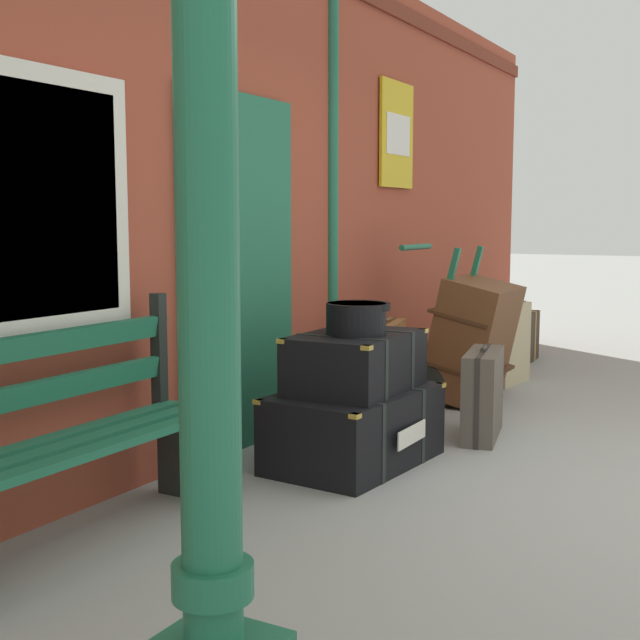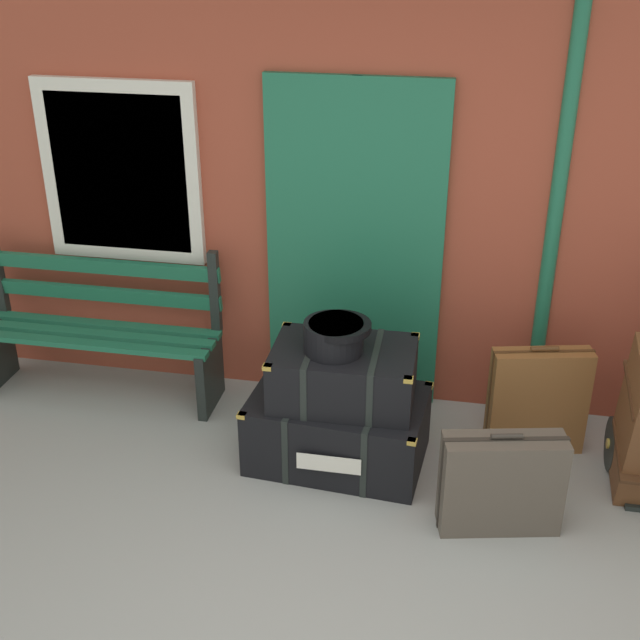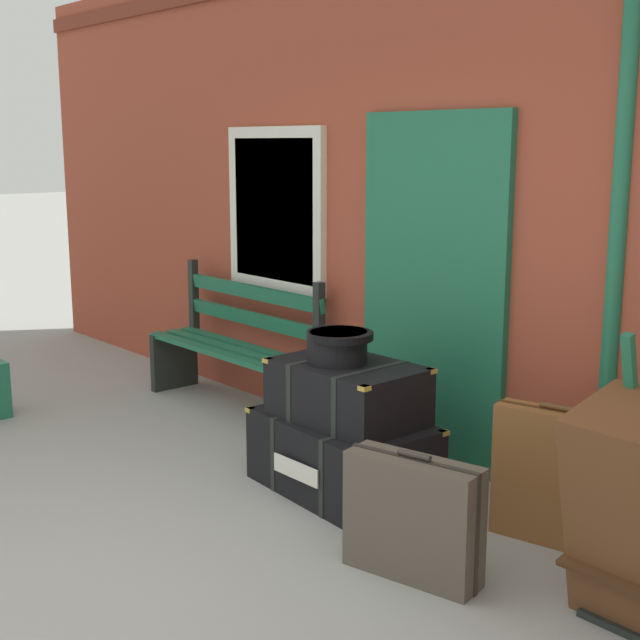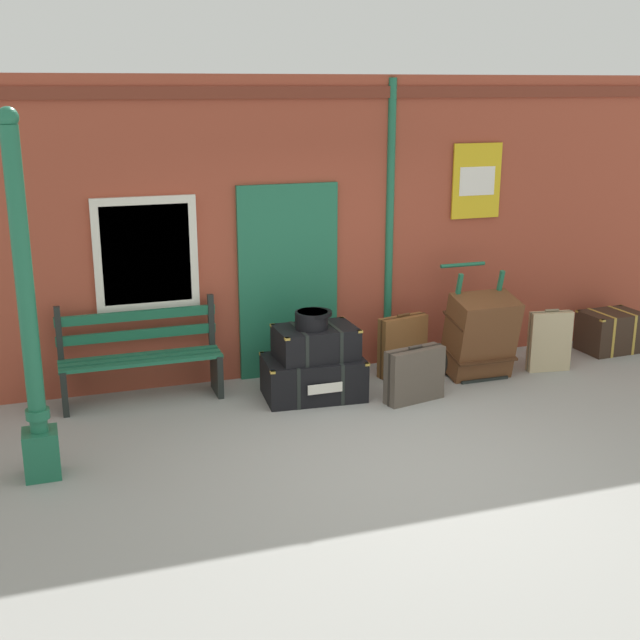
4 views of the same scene
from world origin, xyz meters
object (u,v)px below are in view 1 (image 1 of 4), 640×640
object	(u,v)px
suitcase_brown	(512,344)
suitcase_cream	(387,370)
round_hatbox	(357,316)
lamp_post	(209,335)
platform_bench	(67,443)
large_brown_trunk	(473,340)
steamer_trunk_base	(354,427)
porters_trolley	(450,365)
corner_trunk	(507,337)
steamer_trunk_middle	(356,362)
suitcase_charcoal	(483,394)

from	to	relation	value
suitcase_brown	suitcase_cream	xyz separation A→B (m)	(-1.61, 0.40, -0.01)
round_hatbox	suitcase_brown	world-z (taller)	round_hatbox
lamp_post	platform_bench	size ratio (longest dim) A/B	1.84
large_brown_trunk	suitcase_brown	distance (m)	0.86
lamp_post	large_brown_trunk	xyz separation A→B (m)	(4.56, 0.98, -0.64)
steamer_trunk_base	suitcase_brown	distance (m)	2.76
platform_bench	large_brown_trunk	distance (m)	3.61
platform_bench	porters_trolley	world-z (taller)	porters_trolley
porters_trolley	round_hatbox	bearing A→B (deg)	-174.71
corner_trunk	steamer_trunk_base	bearing A→B (deg)	-175.39
steamer_trunk_base	corner_trunk	xyz separation A→B (m)	(3.86, 0.31, 0.03)
suitcase_cream	corner_trunk	bearing A→B (deg)	-0.32
platform_bench	large_brown_trunk	xyz separation A→B (m)	(3.58, -0.51, 0.03)
lamp_post	steamer_trunk_base	bearing A→B (deg)	20.62
lamp_post	suitcase_brown	size ratio (longest dim) A/B	4.10
steamer_trunk_middle	suitcase_cream	size ratio (longest dim) A/B	1.16
steamer_trunk_middle	suitcase_cream	xyz separation A→B (m)	(1.11, 0.32, -0.25)
steamer_trunk_middle	round_hatbox	distance (m)	0.27
corner_trunk	suitcase_charcoal	bearing A→B (deg)	-165.73
steamer_trunk_base	porters_trolley	world-z (taller)	porters_trolley
lamp_post	steamer_trunk_base	size ratio (longest dim) A/B	2.79
large_brown_trunk	steamer_trunk_middle	bearing A→B (deg)	179.12
suitcase_brown	suitcase_charcoal	distance (m)	1.86
platform_bench	suitcase_charcoal	bearing A→B (deg)	-19.38
porters_trolley	suitcase_brown	bearing A→B (deg)	-14.84
large_brown_trunk	corner_trunk	world-z (taller)	large_brown_trunk
lamp_post	suitcase_cream	world-z (taller)	lamp_post
suitcase_charcoal	corner_trunk	world-z (taller)	suitcase_charcoal
round_hatbox	corner_trunk	bearing A→B (deg)	4.92
lamp_post	suitcase_charcoal	distance (m)	3.74
suitcase_cream	large_brown_trunk	bearing A→B (deg)	-24.60
steamer_trunk_middle	suitcase_charcoal	world-z (taller)	steamer_trunk_middle
porters_trolley	suitcase_cream	world-z (taller)	porters_trolley
suitcase_charcoal	steamer_trunk_base	bearing A→B (deg)	155.03
platform_bench	porters_trolley	size ratio (longest dim) A/B	1.35
porters_trolley	large_brown_trunk	size ratio (longest dim) A/B	1.25
porters_trolley	suitcase_charcoal	size ratio (longest dim) A/B	1.81
steamer_trunk_base	suitcase_brown	xyz separation A→B (m)	(2.75, -0.07, 0.13)
platform_bench	round_hatbox	bearing A→B (deg)	-16.99
steamer_trunk_middle	suitcase_cream	world-z (taller)	steamer_trunk_middle
platform_bench	steamer_trunk_middle	xyz separation A→B (m)	(1.70, -0.48, 0.14)
large_brown_trunk	corner_trunk	bearing A→B (deg)	9.66
suitcase_cream	suitcase_charcoal	xyz separation A→B (m)	(-0.21, -0.76, -0.06)
lamp_post	steamer_trunk_middle	distance (m)	2.92
round_hatbox	steamer_trunk_middle	bearing A→B (deg)	31.72
steamer_trunk_base	large_brown_trunk	bearing A→B (deg)	-0.67
porters_trolley	large_brown_trunk	distance (m)	0.27
lamp_post	suitcase_brown	bearing A→B (deg)	9.76
lamp_post	platform_bench	bearing A→B (deg)	56.39
platform_bench	round_hatbox	size ratio (longest dim) A/B	4.28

